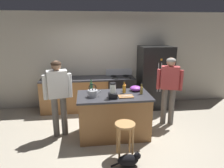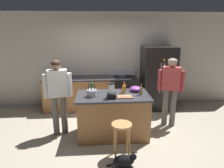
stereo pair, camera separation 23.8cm
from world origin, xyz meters
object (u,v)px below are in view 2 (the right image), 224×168
person_by_island_left (58,91)px  blender_appliance (111,92)px  bottle_cooking_sauce (125,87)px  bottle_vinegar (141,91)px  tea_kettle (92,93)px  bottle_soda (124,89)px  chef_knife (126,96)px  cat (125,160)px  bottle_olive_oil (91,86)px  bar_stool (122,131)px  cutting_board (125,97)px  kitchen_island (113,115)px  person_by_sink_right (171,86)px  refrigerator (158,78)px  stove_range (123,93)px  mixing_bowl (136,89)px

person_by_island_left → blender_appliance: 1.15m
person_by_island_left → bottle_cooking_sauce: 1.42m
bottle_vinegar → tea_kettle: tea_kettle is taller
bottle_soda → bottle_cooking_sauce: size_ratio=1.19×
bottle_cooking_sauce → chef_knife: (-0.03, -0.42, -0.06)m
cat → tea_kettle: size_ratio=1.88×
person_by_island_left → tea_kettle: 0.74m
bottle_olive_oil → bar_stool: bearing=-64.0°
cutting_board → bottle_vinegar: bearing=21.5°
kitchen_island → person_by_island_left: person_by_island_left is taller
person_by_sink_right → bottle_soda: (-1.12, -0.27, 0.03)m
chef_knife → blender_appliance: bearing=-176.8°
tea_kettle → cutting_board: tea_kettle is taller
bar_stool → bottle_soda: bearing=80.6°
kitchen_island → person_by_island_left: bearing=172.3°
refrigerator → person_by_island_left: bearing=-152.1°
person_by_sink_right → cutting_board: bearing=-154.6°
person_by_island_left → bottle_olive_oil: (0.69, 0.16, 0.03)m
bar_stool → person_by_island_left: bearing=142.4°
kitchen_island → bottle_vinegar: size_ratio=6.39×
stove_range → cat: stove_range is taller
refrigerator → bottle_olive_oil: refrigerator is taller
person_by_island_left → cutting_board: 1.40m
stove_range → bottle_cooking_sauce: size_ratio=5.11×
bottle_cooking_sauce → person_by_island_left: bearing=-175.9°
refrigerator → cutting_board: size_ratio=5.92×
kitchen_island → blender_appliance: bearing=-104.0°
bar_stool → bottle_vinegar: (0.49, 0.77, 0.50)m
stove_range → bottle_soda: 1.53m
kitchen_island → bottle_olive_oil: bearing=144.9°
person_by_sink_right → bar_stool: (-1.27, -1.17, -0.47)m
bottle_cooking_sauce → mixing_bowl: (0.24, -0.05, -0.02)m
kitchen_island → bottle_olive_oil: bottle_olive_oil is taller
bottle_olive_oil → bottle_cooking_sauce: bearing=-4.9°
person_by_island_left → bottle_olive_oil: size_ratio=5.93×
refrigerator → person_by_island_left: refrigerator is taller
blender_appliance → tea_kettle: blender_appliance is taller
chef_knife → cutting_board: bearing=176.2°
stove_range → chef_knife: stove_range is taller
mixing_bowl → person_by_island_left: bearing=-178.1°
blender_appliance → tea_kettle: 0.41m
person_by_island_left → cat: (1.26, -1.21, -0.88)m
bar_stool → bottle_olive_oil: bearing=116.0°
bottle_olive_oil → bottle_vinegar: bearing=-18.5°
mixing_bowl → tea_kettle: bearing=-163.6°
bottle_olive_oil → refrigerator: bearing=32.6°
bottle_soda → mixing_bowl: bottle_soda is taller
bar_stool → bottle_vinegar: bottle_vinegar is taller
blender_appliance → refrigerator: bearing=49.7°
mixing_bowl → person_by_sink_right: bearing=10.8°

